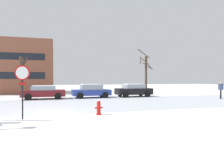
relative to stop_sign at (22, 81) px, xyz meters
The scene contains 11 objects.
ground_plane 2.88m from the stop_sign, 54.12° to the left, with size 120.00×120.00×0.00m, color white.
road_surface 5.87m from the stop_sign, 76.92° to the left, with size 80.00×9.34×0.00m.
stop_sign is the anchor object (origin of this frame).
fire_hydrant 4.25m from the stop_sign, ahead, with size 0.44×0.30×0.85m.
parked_car_maroon 10.71m from the stop_sign, 87.55° to the left, with size 4.30×2.24×1.38m.
parked_car_blue 12.14m from the stop_sign, 63.37° to the left, with size 4.21×2.18×1.49m.
parked_car_black 14.98m from the stop_sign, 45.97° to the left, with size 4.19×2.16×1.47m.
pedestrian_crossing 18.99m from the stop_sign, 17.91° to the left, with size 0.44×0.46×1.76m.
tree_far_mid 14.36m from the stop_sign, 98.53° to the left, with size 1.39×0.96×4.63m.
tree_far_left 20.42m from the stop_sign, 47.06° to the left, with size 2.17×2.36×6.27m.
building_far_left 22.12m from the stop_sign, 99.86° to the left, with size 10.24×8.25×7.62m.
Camera 1 is at (0.32, -12.72, 2.03)m, focal length 32.24 mm.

